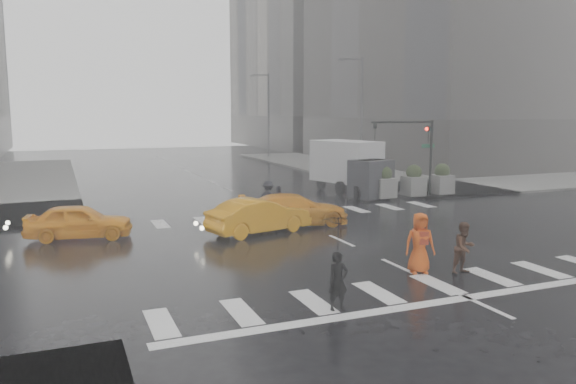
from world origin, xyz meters
name	(u,v)px	position (x,y,z in m)	size (l,w,h in m)	color
ground	(342,241)	(0.00, 0.00, 0.00)	(120.00, 120.00, 0.00)	black
sidewalk_ne	(455,173)	(19.50, 17.50, 0.07)	(35.00, 35.00, 0.15)	slate
building_ne_far	(341,33)	(29.00, 56.00, 16.27)	(26.05, 26.05, 36.00)	#9E9689
road_markings	(342,241)	(0.00, 0.00, 0.01)	(18.00, 48.00, 0.01)	silver
traffic_signal_pole	(417,143)	(9.01, 8.01, 3.22)	(4.45, 0.42, 4.50)	black
street_lamp_near	(360,112)	(10.87, 18.00, 4.95)	(2.15, 0.22, 9.00)	#59595B
street_lamp_far	(267,112)	(10.87, 38.00, 4.95)	(2.15, 0.22, 9.00)	#59595B
planter_west	(384,183)	(7.00, 8.20, 0.98)	(1.10, 1.10, 1.80)	slate
planter_mid	(414,181)	(9.00, 8.20, 0.98)	(1.10, 1.10, 1.80)	slate
planter_east	(442,179)	(11.00, 8.20, 0.98)	(1.10, 1.10, 1.80)	slate
pedestrian_black	(338,246)	(-3.68, -6.80, 1.66)	(0.98, 1.00, 2.43)	black
pedestrian_brown	(464,248)	(1.47, -5.35, 0.81)	(0.79, 0.61, 1.62)	#3E2316
pedestrian_orange	(420,243)	(0.20, -4.81, 0.96)	(1.08, 0.88, 1.91)	#DA4C0F
pedestrian_far_a	(279,203)	(-0.67, 5.00, 0.79)	(0.93, 0.57, 1.58)	black
pedestrian_far_b	(268,198)	(-0.83, 6.03, 0.86)	(1.11, 0.61, 1.71)	black
taxi_front	(79,221)	(-9.44, 4.31, 0.69)	(1.63, 4.06, 1.38)	#FE9D0D
taxi_mid	(259,216)	(-2.52, 2.56, 0.73)	(1.53, 4.40, 1.45)	#FE9D0D
taxi_rear	(294,210)	(-0.53, 3.51, 0.70)	(1.95, 4.23, 1.39)	#FE9D0D
box_truck	(352,166)	(6.44, 10.92, 1.71)	(2.26, 6.02, 3.20)	white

